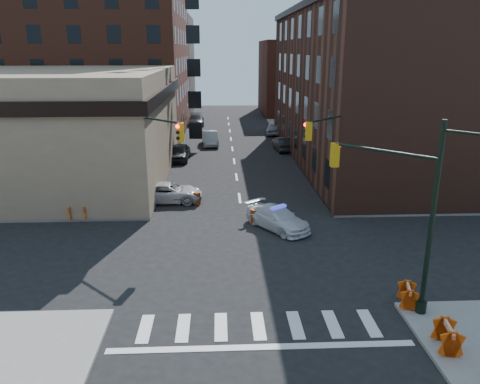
{
  "coord_description": "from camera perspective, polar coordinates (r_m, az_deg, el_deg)",
  "views": [
    {
      "loc": [
        -1.48,
        -23.06,
        10.61
      ],
      "look_at": [
        -0.23,
        4.39,
        2.2
      ],
      "focal_mm": 35.0,
      "sensor_mm": 36.0,
      "label": 1
    }
  ],
  "objects": [
    {
      "name": "pickup",
      "position": [
        34.14,
        -8.79,
        -0.06
      ],
      "size": [
        5.05,
        2.35,
        1.4
      ],
      "primitive_type": "imported",
      "rotation": [
        0.0,
        0.0,
        1.58
      ],
      "color": "#BABABE",
      "rests_on": "ground"
    },
    {
      "name": "barricade_se_a",
      "position": [
        21.56,
        19.78,
        -11.77
      ],
      "size": [
        0.85,
        1.28,
        0.88
      ],
      "primitive_type": null,
      "rotation": [
        0.0,
        0.0,
        1.33
      ],
      "color": "#E1590A",
      "rests_on": "sidewalk_se"
    },
    {
      "name": "pedestrian_b",
      "position": [
        33.38,
        -21.26,
        -0.85
      ],
      "size": [
        0.86,
        0.67,
        1.77
      ],
      "primitive_type": "imported",
      "rotation": [
        0.0,
        0.0,
        0.0
      ],
      "color": "black",
      "rests_on": "sidewalk_nw"
    },
    {
      "name": "signal_pole_ne",
      "position": [
        30.0,
        11.6,
        4.6
      ],
      "size": [
        3.67,
        3.58,
        8.0
      ],
      "rotation": [
        0.0,
        0.0,
        -2.36
      ],
      "color": "black",
      "rests_on": "sidewalk_ne"
    },
    {
      "name": "barricade_nw_a",
      "position": [
        33.22,
        -13.33,
        -0.96
      ],
      "size": [
        1.35,
        0.86,
        0.94
      ],
      "primitive_type": null,
      "rotation": [
        0.0,
        0.0,
        0.19
      ],
      "color": "#C74209",
      "rests_on": "sidewalk_nw"
    },
    {
      "name": "parked_car_wdeep",
      "position": [
        69.09,
        -5.32,
        8.75
      ],
      "size": [
        2.33,
        5.37,
        1.54
      ],
      "primitive_type": "imported",
      "rotation": [
        0.0,
        0.0,
        0.03
      ],
      "color": "black",
      "rests_on": "ground"
    },
    {
      "name": "barrel_road",
      "position": [
        29.51,
        1.81,
        -3.02
      ],
      "size": [
        0.75,
        0.75,
        1.01
      ],
      "primitive_type": "cylinder",
      "rotation": [
        0.0,
        0.0,
        -0.42
      ],
      "color": "red",
      "rests_on": "ground"
    },
    {
      "name": "barricade_se_b",
      "position": [
        19.24,
        23.96,
        -15.84
      ],
      "size": [
        0.86,
        1.39,
        0.97
      ],
      "primitive_type": null,
      "rotation": [
        0.0,
        0.0,
        1.4
      ],
      "color": "red",
      "rests_on": "sidewalk_se"
    },
    {
      "name": "sidewalk_ne",
      "position": [
        61.85,
        20.87,
        6.1
      ],
      "size": [
        34.0,
        54.5,
        0.15
      ],
      "primitive_type": "cube",
      "color": "gray",
      "rests_on": "ground"
    },
    {
      "name": "barrel_bank",
      "position": [
        33.42,
        -5.26,
        -0.77
      ],
      "size": [
        0.58,
        0.58,
        0.89
      ],
      "primitive_type": "cylinder",
      "rotation": [
        0.0,
        0.0,
        0.18
      ],
      "color": "red",
      "rests_on": "ground"
    },
    {
      "name": "tree_ne_near",
      "position": [
        50.38,
        7.77,
        8.74
      ],
      "size": [
        3.0,
        3.0,
        4.85
      ],
      "color": "black",
      "rests_on": "sidewalk_ne"
    },
    {
      "name": "tree_ne_far",
      "position": [
        58.2,
        6.38,
        9.88
      ],
      "size": [
        3.0,
        3.0,
        4.85
      ],
      "color": "black",
      "rests_on": "sidewalk_ne"
    },
    {
      "name": "filler_nw",
      "position": [
        86.33,
        -12.73,
        14.88
      ],
      "size": [
        20.0,
        18.0,
        16.0
      ],
      "primitive_type": "cube",
      "color": "#51443C",
      "rests_on": "ground"
    },
    {
      "name": "sidewalk_nw",
      "position": [
        60.74,
        -23.44,
        5.62
      ],
      "size": [
        34.0,
        54.5,
        0.15
      ],
      "primitive_type": "cube",
      "color": "gray",
      "rests_on": "ground"
    },
    {
      "name": "commercial_row_ne",
      "position": [
        47.94,
        15.32,
        12.11
      ],
      "size": [
        14.0,
        34.0,
        14.0
      ],
      "primitive_type": "cube",
      "color": "#4D2A1E",
      "rests_on": "ground"
    },
    {
      "name": "apartment_block",
      "position": [
        65.34,
        -18.59,
        17.4
      ],
      "size": [
        25.0,
        25.0,
        24.0
      ],
      "primitive_type": "cube",
      "color": "#5F2D1E",
      "rests_on": "ground"
    },
    {
      "name": "parked_car_efar",
      "position": [
        61.13,
        4.01,
        7.67
      ],
      "size": [
        2.07,
        4.39,
        1.45
      ],
      "primitive_type": "imported",
      "rotation": [
        0.0,
        0.0,
        3.06
      ],
      "color": "#93959B",
      "rests_on": "ground"
    },
    {
      "name": "signal_pole_se",
      "position": [
        20.0,
        19.6,
        -1.45
      ],
      "size": [
        5.4,
        5.27,
        8.0
      ],
      "rotation": [
        0.0,
        0.0,
        2.36
      ],
      "color": "black",
      "rests_on": "sidewalk_se"
    },
    {
      "name": "parked_car_enear",
      "position": [
        51.43,
        5.22,
        5.87
      ],
      "size": [
        1.96,
        4.58,
        1.47
      ],
      "primitive_type": "imported",
      "rotation": [
        0.0,
        0.0,
        3.23
      ],
      "color": "black",
      "rests_on": "ground"
    },
    {
      "name": "ground",
      "position": [
        25.43,
        0.97,
        -7.65
      ],
      "size": [
        140.0,
        140.0,
        0.0
      ],
      "primitive_type": "plane",
      "color": "black",
      "rests_on": "ground"
    },
    {
      "name": "pedestrian_a",
      "position": [
        31.3,
        -14.61,
        -1.39
      ],
      "size": [
        0.75,
        0.65,
        1.74
      ],
      "primitive_type": "imported",
      "rotation": [
        0.0,
        0.0,
        -0.45
      ],
      "color": "black",
      "rests_on": "sidewalk_nw"
    },
    {
      "name": "filler_ne",
      "position": [
        82.66,
        8.42,
        13.64
      ],
      "size": [
        16.0,
        16.0,
        12.0
      ],
      "primitive_type": "cube",
      "color": "#5F2D1E",
      "rests_on": "ground"
    },
    {
      "name": "bank_building",
      "position": [
        42.94,
        -23.99,
        7.38
      ],
      "size": [
        22.0,
        22.0,
        9.0
      ],
      "primitive_type": "cube",
      "color": "#927B5F",
      "rests_on": "ground"
    },
    {
      "name": "pedestrian_c",
      "position": [
        35.23,
        -19.22,
        0.09
      ],
      "size": [
        0.94,
        0.87,
        1.55
      ],
      "primitive_type": "imported",
      "rotation": [
        0.0,
        0.0,
        0.69
      ],
      "color": "#1C232B",
      "rests_on": "sidewalk_nw"
    },
    {
      "name": "barricade_nw_b",
      "position": [
        31.78,
        -19.15,
        -2.28
      ],
      "size": [
        1.28,
        0.7,
        0.94
      ],
      "primitive_type": null,
      "rotation": [
        0.0,
        0.0,
        0.06
      ],
      "color": "#DC610A",
      "rests_on": "sidewalk_nw"
    },
    {
      "name": "parked_car_wfar",
      "position": [
        54.19,
        -3.67,
        6.55
      ],
      "size": [
        2.06,
        4.96,
        1.6
      ],
      "primitive_type": "imported",
      "rotation": [
        0.0,
        0.0,
        0.08
      ],
      "color": "#9C9FA4",
      "rests_on": "ground"
    },
    {
      "name": "parked_car_wnear",
      "position": [
        46.95,
        -7.37,
        4.81
      ],
      "size": [
        2.1,
        4.76,
        1.59
      ],
      "primitive_type": "imported",
      "rotation": [
        0.0,
        0.0,
        -0.05
      ],
      "color": "black",
      "rests_on": "ground"
    },
    {
      "name": "signal_pole_nw",
      "position": [
        29.41,
        -11.14,
        4.38
      ],
      "size": [
        3.58,
        3.67,
        8.0
      ],
      "rotation": [
        0.0,
        0.0,
        -0.79
      ],
      "color": "black",
      "rests_on": "sidewalk_nw"
    },
    {
      "name": "police_car",
      "position": [
        28.84,
        4.59,
        -3.19
      ],
      "size": [
        4.24,
        4.87,
        1.35
      ],
      "primitive_type": "imported",
      "rotation": [
        0.0,
        0.0,
        0.62
      ],
      "color": "silver",
      "rests_on": "ground"
    }
  ]
}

